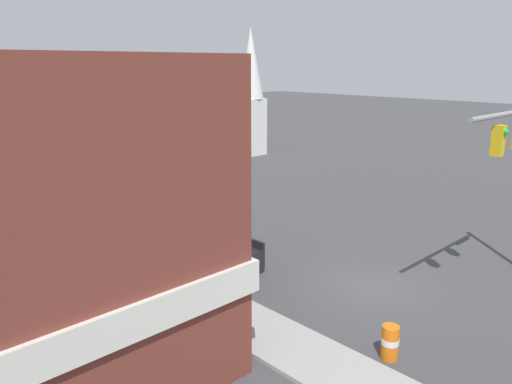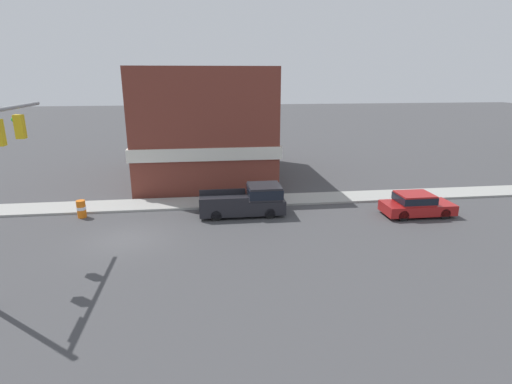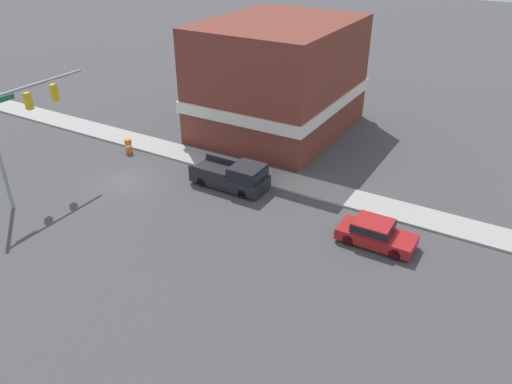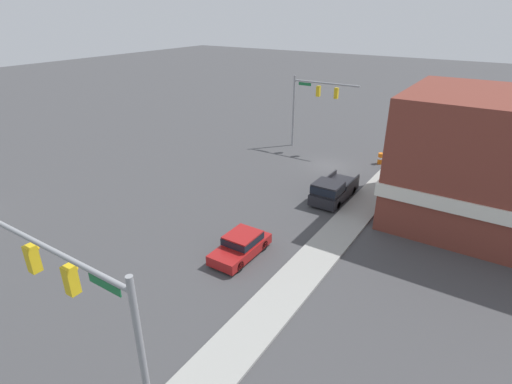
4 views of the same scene
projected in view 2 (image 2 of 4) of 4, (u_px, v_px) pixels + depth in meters
The scene contains 6 objects.
ground_plane at pixel (126, 240), 21.17m from camera, with size 200.00×200.00×0.00m, color #424244.
sidewalk_curb at pixel (142, 205), 26.57m from camera, with size 2.40×60.00×0.14m.
car_lead at pixel (416, 204), 24.62m from camera, with size 1.90×4.28×1.43m.
pickup_truck_parked at pixel (250, 200), 24.83m from camera, with size 2.14×5.23×1.85m.
construction_barrel at pixel (81, 209), 24.32m from camera, with size 0.54×0.54×1.08m.
corner_brick_building at pixel (205, 125), 33.81m from camera, with size 13.54×10.81×8.98m.
Camera 2 is at (20.31, 4.35, 8.39)m, focal length 28.00 mm.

